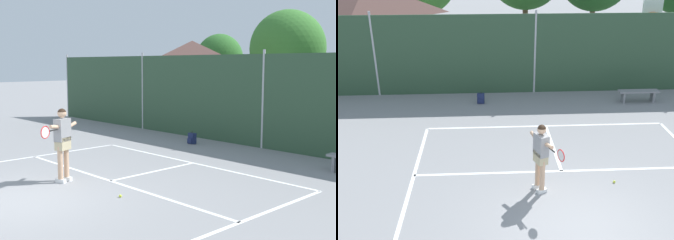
% 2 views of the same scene
% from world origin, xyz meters
% --- Properties ---
extents(ground_plane, '(120.00, 120.00, 0.00)m').
position_xyz_m(ground_plane, '(0.00, 0.00, 0.00)').
color(ground_plane, gray).
extents(court_markings, '(8.30, 11.10, 0.01)m').
position_xyz_m(court_markings, '(0.00, 0.65, 0.00)').
color(court_markings, white).
rests_on(court_markings, ground).
extents(chainlink_fence, '(26.09, 0.09, 3.43)m').
position_xyz_m(chainlink_fence, '(0.00, 9.00, 1.64)').
color(chainlink_fence, '#2D4C33').
rests_on(chainlink_fence, ground).
extents(clubhouse_building, '(5.48, 5.50, 4.15)m').
position_xyz_m(clubhouse_building, '(-7.62, 13.37, 2.15)').
color(clubhouse_building, beige).
rests_on(clubhouse_building, ground).
extents(tennis_player, '(0.67, 1.32, 1.85)m').
position_xyz_m(tennis_player, '(-0.74, 1.57, 1.11)').
color(tennis_player, silver).
rests_on(tennis_player, ground).
extents(tennis_ball, '(0.07, 0.07, 0.07)m').
position_xyz_m(tennis_ball, '(1.29, 1.81, 0.03)').
color(tennis_ball, '#CCE033').
rests_on(tennis_ball, ground).
extents(backpack_navy, '(0.29, 0.26, 0.46)m').
position_xyz_m(backpack_navy, '(-2.26, 7.81, 0.19)').
color(backpack_navy, navy).
rests_on(backpack_navy, ground).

